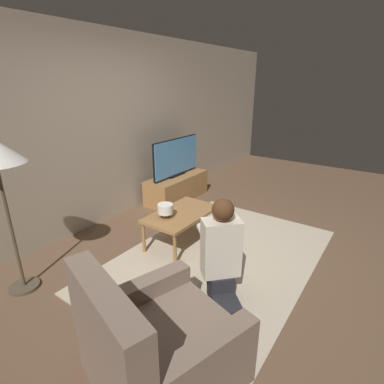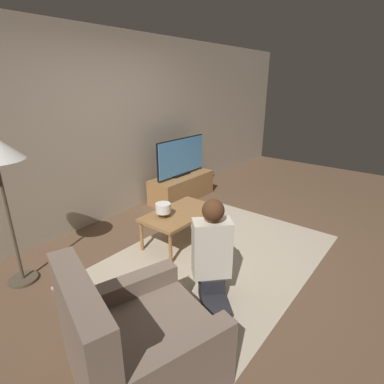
{
  "view_description": "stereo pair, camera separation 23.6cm",
  "coord_description": "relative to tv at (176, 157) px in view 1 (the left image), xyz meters",
  "views": [
    {
      "loc": [
        -2.61,
        -1.47,
        1.94
      ],
      "look_at": [
        0.34,
        0.61,
        0.59
      ],
      "focal_mm": 28.0,
      "sensor_mm": 36.0,
      "label": 1
    },
    {
      "loc": [
        -2.47,
        -1.66,
        1.94
      ],
      "look_at": [
        0.34,
        0.61,
        0.59
      ],
      "focal_mm": 28.0,
      "sensor_mm": 36.0,
      "label": 2
    }
  ],
  "objects": [
    {
      "name": "tv_stand",
      "position": [
        0.0,
        -0.0,
        -0.53
      ],
      "size": [
        1.2,
        0.48,
        0.42
      ],
      "color": "olive",
      "rests_on": "ground_plane"
    },
    {
      "name": "ground_plane",
      "position": [
        -1.23,
        -1.55,
        -0.74
      ],
      "size": [
        10.0,
        10.0,
        0.0
      ],
      "primitive_type": "plane",
      "color": "brown"
    },
    {
      "name": "tv",
      "position": [
        0.0,
        0.0,
        0.0
      ],
      "size": [
        1.12,
        0.08,
        0.64
      ],
      "color": "black",
      "rests_on": "tv_stand"
    },
    {
      "name": "rug",
      "position": [
        -1.23,
        -1.55,
        -0.73
      ],
      "size": [
        2.88,
        1.95,
        0.02
      ],
      "color": "#BCAD93",
      "rests_on": "ground_plane"
    },
    {
      "name": "coffee_table",
      "position": [
        -1.19,
        -1.0,
        -0.36
      ],
      "size": [
        0.94,
        0.55,
        0.43
      ],
      "color": "olive",
      "rests_on": "ground_plane"
    },
    {
      "name": "person_kneeling",
      "position": [
        -1.79,
        -1.9,
        -0.23
      ],
      "size": [
        0.71,
        0.73,
        0.99
      ],
      "rotation": [
        0.0,
        0.0,
        2.39
      ],
      "color": "#232328",
      "rests_on": "rug"
    },
    {
      "name": "wall_back",
      "position": [
        -1.23,
        0.38,
        0.56
      ],
      "size": [
        10.0,
        0.06,
        2.6
      ],
      "color": "tan",
      "rests_on": "ground_plane"
    },
    {
      "name": "table_lamp",
      "position": [
        -1.41,
        -0.93,
        -0.21
      ],
      "size": [
        0.18,
        0.18,
        0.17
      ],
      "color": "#4C3823",
      "rests_on": "coffee_table"
    },
    {
      "name": "armchair",
      "position": [
        -2.74,
        -1.97,
        -0.46
      ],
      "size": [
        1.11,
        1.09,
        0.9
      ],
      "rotation": [
        0.0,
        0.0,
        1.27
      ],
      "color": "#7A6656",
      "rests_on": "ground_plane"
    }
  ]
}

